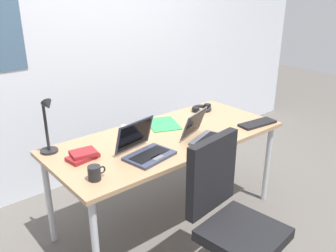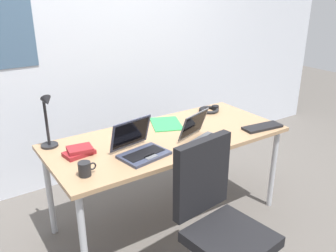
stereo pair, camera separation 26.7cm
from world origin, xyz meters
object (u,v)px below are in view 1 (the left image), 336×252
at_px(laptop_mid_desk, 145,149).
at_px(pill_bottle, 124,130).
at_px(office_chair, 232,231).
at_px(paper_folder_mid_desk, 163,124).
at_px(computer_mouse, 193,123).
at_px(cell_phone, 128,141).
at_px(book_stack, 83,155).
at_px(coffee_mug, 95,173).
at_px(desk_lamp, 48,126).
at_px(headphones, 202,108).
at_px(laptop_near_lamp, 205,135).
at_px(external_keyboard, 257,123).

xyz_separation_m(laptop_mid_desk, pill_bottle, (0.08, 0.38, -0.01)).
bearing_deg(office_chair, paper_folder_mid_desk, 75.16).
height_order(computer_mouse, pill_bottle, pill_bottle).
height_order(cell_phone, book_stack, book_stack).
height_order(cell_phone, coffee_mug, coffee_mug).
bearing_deg(laptop_mid_desk, paper_folder_mid_desk, 38.69).
bearing_deg(desk_lamp, paper_folder_mid_desk, -4.26).
height_order(pill_bottle, office_chair, office_chair).
bearing_deg(paper_folder_mid_desk, laptop_mid_desk, -141.31).
height_order(paper_folder_mid_desk, coffee_mug, coffee_mug).
height_order(headphones, pill_bottle, pill_bottle).
distance_m(desk_lamp, paper_folder_mid_desk, 0.94).
relative_size(pill_bottle, office_chair, 0.08).
relative_size(headphones, paper_folder_mid_desk, 0.69).
bearing_deg(paper_folder_mid_desk, headphones, 6.03).
xyz_separation_m(book_stack, paper_folder_mid_desk, (0.79, 0.14, -0.02)).
relative_size(laptop_near_lamp, office_chair, 0.37).
bearing_deg(office_chair, coffee_mug, 137.87).
distance_m(laptop_mid_desk, cell_phone, 0.28).
height_order(pill_bottle, book_stack, pill_bottle).
xyz_separation_m(computer_mouse, pill_bottle, (-0.55, 0.18, 0.02)).
distance_m(laptop_mid_desk, office_chair, 0.76).
bearing_deg(external_keyboard, laptop_near_lamp, -178.53).
bearing_deg(office_chair, laptop_mid_desk, 107.27).
xyz_separation_m(pill_bottle, paper_folder_mid_desk, (0.37, -0.02, -0.04)).
relative_size(laptop_near_lamp, external_keyboard, 1.10).
bearing_deg(headphones, paper_folder_mid_desk, -173.97).
distance_m(cell_phone, headphones, 0.92).
bearing_deg(computer_mouse, headphones, 21.03).
bearing_deg(external_keyboard, computer_mouse, 147.99).
bearing_deg(paper_folder_mid_desk, pill_bottle, 177.38).
bearing_deg(cell_phone, laptop_near_lamp, -9.65).
xyz_separation_m(laptop_mid_desk, headphones, (0.95, 0.41, -0.03)).
distance_m(book_stack, paper_folder_mid_desk, 0.81).
distance_m(headphones, paper_folder_mid_desk, 0.50).
bearing_deg(cell_phone, desk_lamp, -169.06).
distance_m(laptop_near_lamp, paper_folder_mid_desk, 0.45).
distance_m(headphones, pill_bottle, 0.87).
bearing_deg(laptop_near_lamp, paper_folder_mid_desk, 94.23).
bearing_deg(coffee_mug, desk_lamp, 96.12).
bearing_deg(office_chair, external_keyboard, 29.71).
relative_size(desk_lamp, paper_folder_mid_desk, 1.29).
bearing_deg(cell_phone, headphones, 37.69).
relative_size(cell_phone, paper_folder_mid_desk, 0.44).
distance_m(laptop_near_lamp, cell_phone, 0.57).
distance_m(computer_mouse, pill_bottle, 0.58).
relative_size(headphones, pill_bottle, 2.71).
xyz_separation_m(external_keyboard, headphones, (-0.09, 0.55, 0.01)).
bearing_deg(cell_phone, pill_bottle, 96.96).
relative_size(cell_phone, coffee_mug, 1.20).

